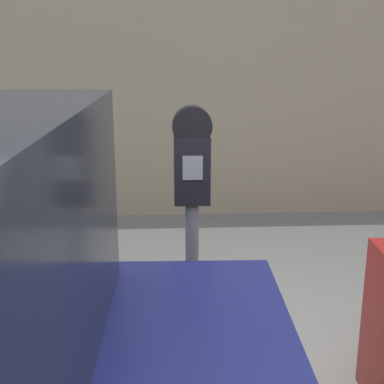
{
  "coord_description": "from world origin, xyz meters",
  "views": [
    {
      "loc": [
        -0.37,
        -1.69,
        1.96
      ],
      "look_at": [
        -0.22,
        1.09,
        1.19
      ],
      "focal_mm": 50.0,
      "sensor_mm": 36.0,
      "label": 1
    }
  ],
  "objects": [
    {
      "name": "sidewalk",
      "position": [
        0.0,
        2.2,
        0.05
      ],
      "size": [
        24.0,
        2.8,
        0.1
      ],
      "color": "#BCB7AD",
      "rests_on": "ground_plane"
    },
    {
      "name": "parking_meter",
      "position": [
        -0.22,
        1.08,
        1.14
      ],
      "size": [
        0.21,
        0.12,
        1.55
      ],
      "color": "slate",
      "rests_on": "sidewalk"
    }
  ]
}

